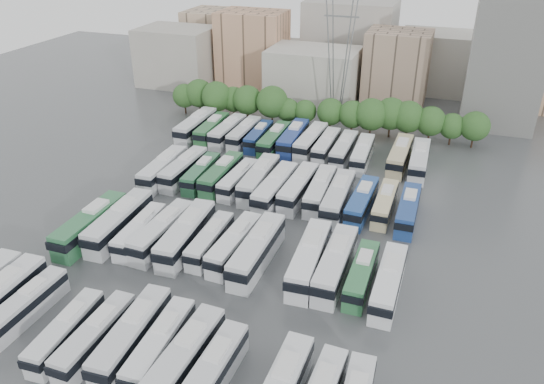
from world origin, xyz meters
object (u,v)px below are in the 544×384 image
(bus_r3_s9, at_px, (344,150))
(bus_r2_s10, at_px, (338,197))
(bus_r2_s12, at_px, (385,203))
(bus_r3_s1, at_px, (212,129))
(bus_r0_s6, at_px, (132,335))
(bus_r2_s6, at_px, (259,179))
(bus_r1_s13, at_px, (389,282))
(bus_r1_s8, at_px, (257,250))
(bus_r1_s5, at_px, (186,234))
(bus_r2_s1, at_px, (163,169))
(bus_r2_s4, at_px, (221,174))
(bus_r3_s10, at_px, (362,153))
(bus_r0_s5, at_px, (95,336))
(bus_r2_s5, at_px, (238,179))
(bus_r3_s7, at_px, (311,141))
(bus_r0_s4, at_px, (66,331))
(bus_r1_s6, at_px, (210,240))
(bus_r2_s2, at_px, (184,169))
(bus_r1_s12, at_px, (362,274))
(bus_r2_s3, at_px, (201,173))
(bus_r1_s3, at_px, (140,231))
(bus_r0_s7, at_px, (160,345))
(bus_r1_s7, at_px, (235,244))
(bus_r3_s13, at_px, (419,160))
(bus_r1_s10, at_px, (309,258))
(bus_r2_s11, at_px, (362,202))
(bus_r3_s0, at_px, (196,126))
(bus_r1_s11, at_px, (335,264))
(bus_r0_s9, at_px, (212,373))
(bus_r2_s13, at_px, (408,209))
(bus_r3_s3, at_px, (244,133))
(bus_r2_s9, at_px, (320,190))
(bus_r3_s6, at_px, (293,138))
(bus_r1_s2, at_px, (119,222))
(bus_r3_s5, at_px, (274,140))
(bus_r1_s4, at_px, (162,231))
(electricity_pylon, at_px, (341,29))
(bus_r2_s8, at_px, (298,188))
(bus_r0_s2, at_px, (27,305))
(bus_r3_s4, at_px, (259,136))
(bus_r2_s7, at_px, (275,188))

(bus_r3_s9, bearing_deg, bus_r2_s10, -79.64)
(bus_r2_s12, height_order, bus_r3_s1, bus_r3_s1)
(bus_r0_s6, relative_size, bus_r2_s6, 0.95)
(bus_r1_s13, bearing_deg, bus_r1_s8, 177.68)
(bus_r1_s5, xyz_separation_m, bus_r2_s1, (-13.00, 16.77, -0.10))
(bus_r2_s4, xyz_separation_m, bus_r3_s10, (19.87, 15.83, -0.03))
(bus_r0_s5, relative_size, bus_r2_s5, 1.01)
(bus_r3_s7, bearing_deg, bus_r0_s4, -97.46)
(bus_r1_s6, xyz_separation_m, bus_r2_s2, (-13.16, 17.81, 0.23))
(bus_r1_s12, bearing_deg, bus_r2_s3, 148.57)
(bus_r1_s3, height_order, bus_r2_s5, bus_r1_s3)
(bus_r0_s7, distance_m, bus_r1_s7, 18.75)
(bus_r3_s13, bearing_deg, bus_r1_s10, -107.23)
(bus_r2_s11, distance_m, bus_r3_s0, 41.33)
(bus_r1_s11, bearing_deg, bus_r0_s9, -108.82)
(bus_r2_s13, bearing_deg, bus_r2_s6, 175.64)
(bus_r3_s7, bearing_deg, bus_r1_s13, -59.53)
(bus_r1_s12, bearing_deg, bus_r2_s11, 101.01)
(bus_r1_s3, xyz_separation_m, bus_r3_s3, (-0.03, 36.92, 0.12))
(bus_r3_s9, bearing_deg, bus_r1_s6, -105.72)
(bus_r2_s12, bearing_deg, bus_r2_s9, 177.72)
(bus_r2_s3, bearing_deg, bus_r2_s2, 173.26)
(bus_r1_s12, relative_size, bus_r2_s10, 0.84)
(bus_r3_s7, xyz_separation_m, bus_r3_s13, (19.69, -2.12, 0.03))
(bus_r3_s6, bearing_deg, bus_r1_s2, -111.70)
(bus_r3_s9, bearing_deg, bus_r3_s5, 179.79)
(bus_r1_s7, bearing_deg, bus_r3_s3, 112.97)
(bus_r0_s6, height_order, bus_r3_s3, bus_r0_s6)
(bus_r1_s4, relative_size, bus_r2_s11, 1.05)
(bus_r3_s1, bearing_deg, bus_r0_s5, -78.73)
(bus_r2_s5, relative_size, bus_r2_s9, 0.89)
(bus_r1_s4, xyz_separation_m, bus_r3_s7, (10.10, 36.45, 0.02))
(bus_r1_s5, distance_m, bus_r3_s5, 34.75)
(bus_r0_s4, distance_m, bus_r0_s5, 3.33)
(electricity_pylon, relative_size, bus_r2_s8, 2.65)
(bus_r0_s5, xyz_separation_m, bus_r1_s8, (10.02, 19.21, 0.34))
(bus_r0_s5, bearing_deg, bus_r0_s9, -1.73)
(bus_r0_s9, bearing_deg, bus_r0_s5, 179.42)
(bus_r3_s1, bearing_deg, bus_r1_s5, -71.99)
(bus_r0_s9, relative_size, bus_r1_s13, 0.95)
(bus_r1_s2, bearing_deg, bus_r3_s1, 93.10)
(bus_r0_s2, bearing_deg, bus_r2_s11, 50.08)
(bus_r1_s11, bearing_deg, bus_r2_s3, 146.07)
(bus_r2_s9, height_order, bus_r2_s13, bus_r2_s9)
(bus_r3_s4, bearing_deg, bus_r1_s11, -58.62)
(bus_r1_s11, distance_m, bus_r3_s4, 42.70)
(bus_r2_s9, height_order, bus_r2_s12, bus_r2_s9)
(bus_r1_s11, bearing_deg, bus_r3_s9, 100.76)
(bus_r1_s13, relative_size, bus_r2_s7, 0.93)
(bus_r3_s3, bearing_deg, bus_r3_s7, 1.18)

